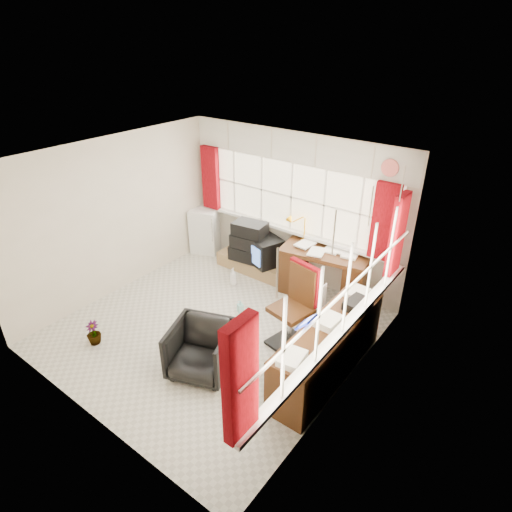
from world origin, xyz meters
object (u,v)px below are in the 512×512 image
at_px(office_chair, 201,350).
at_px(credenza, 328,349).
at_px(desk, 324,270).
at_px(tv_bench, 255,264).
at_px(desk_lamp, 305,224).
at_px(crt_tv, 265,251).
at_px(mini_fridge, 206,230).
at_px(task_chair, 297,303).
at_px(radiator, 313,301).

height_order(office_chair, credenza, credenza).
xyz_separation_m(desk, office_chair, (-0.34, -2.51, -0.10)).
bearing_deg(tv_bench, office_chair, -67.70).
distance_m(desk_lamp, tv_bench, 1.31).
distance_m(desk, tv_bench, 1.38).
bearing_deg(office_chair, credenza, 15.29).
xyz_separation_m(desk, desk_lamp, (-0.47, 0.10, 0.65)).
bearing_deg(desk, crt_tv, -174.63).
xyz_separation_m(desk_lamp, mini_fridge, (-2.12, -0.09, -0.66)).
xyz_separation_m(office_chair, mini_fridge, (-2.25, 2.52, 0.09)).
height_order(desk, desk_lamp, desk_lamp).
height_order(desk, mini_fridge, mini_fridge).
height_order(office_chair, crt_tv, crt_tv).
distance_m(task_chair, radiator, 0.81).
relative_size(credenza, tv_bench, 1.43).
distance_m(desk, mini_fridge, 2.59).
bearing_deg(radiator, desk, 104.31).
distance_m(office_chair, mini_fridge, 3.38).
height_order(credenza, mini_fridge, mini_fridge).
bearing_deg(office_chair, crt_tv, 86.91).
bearing_deg(credenza, tv_bench, 146.30).
distance_m(desk_lamp, credenza, 2.31).
bearing_deg(credenza, radiator, 128.38).
xyz_separation_m(desk, radiator, (0.15, -0.59, -0.21)).
distance_m(office_chair, tv_bench, 2.65).
height_order(task_chair, radiator, task_chair).
relative_size(desk_lamp, radiator, 0.74).
relative_size(desk_lamp, mini_fridge, 0.50).
relative_size(task_chair, office_chair, 1.60).
bearing_deg(radiator, mini_fridge, 167.52).
height_order(desk_lamp, radiator, desk_lamp).
height_order(desk, task_chair, task_chair).
distance_m(task_chair, credenza, 0.76).
bearing_deg(tv_bench, credenza, -33.70).
bearing_deg(crt_tv, radiator, -21.41).
bearing_deg(tv_bench, task_chair, -36.70).
distance_m(desk_lamp, crt_tv, 0.90).
xyz_separation_m(desk_lamp, credenza, (1.41, -1.69, -0.70)).
bearing_deg(desk_lamp, tv_bench, -169.00).
relative_size(desk_lamp, office_chair, 0.57).
bearing_deg(desk, task_chair, -77.24).
bearing_deg(credenza, mini_fridge, 155.61).
distance_m(tv_bench, mini_fridge, 1.29).
height_order(task_chair, tv_bench, task_chair).
xyz_separation_m(task_chair, office_chair, (-0.63, -1.23, -0.29)).
distance_m(task_chair, crt_tv, 1.83).
xyz_separation_m(task_chair, credenza, (0.65, -0.30, -0.25)).
height_order(office_chair, radiator, office_chair).
xyz_separation_m(desk_lamp, office_chair, (0.13, -2.61, -0.75)).
relative_size(desk, tv_bench, 1.05).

